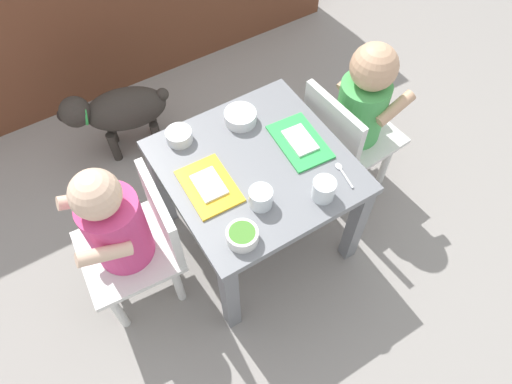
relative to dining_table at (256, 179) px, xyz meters
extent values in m
plane|color=gray|center=(0.00, 0.00, -0.35)|extent=(7.00, 7.00, 0.00)
cube|color=slate|center=(0.00, 0.00, 0.06)|extent=(0.54, 0.54, 0.03)
cube|color=slate|center=(-0.24, -0.24, -0.15)|extent=(0.04, 0.04, 0.40)
cube|color=slate|center=(0.24, -0.24, -0.15)|extent=(0.04, 0.04, 0.40)
cube|color=slate|center=(-0.24, 0.24, -0.15)|extent=(0.04, 0.04, 0.40)
cube|color=slate|center=(0.24, 0.24, -0.15)|extent=(0.04, 0.04, 0.40)
cube|color=silver|center=(-0.44, 0.03, -0.09)|extent=(0.30, 0.30, 0.02)
cube|color=silver|center=(-0.31, 0.02, 0.03)|extent=(0.04, 0.27, 0.22)
cylinder|color=#D83F7F|center=(-0.44, 0.03, 0.04)|extent=(0.17, 0.17, 0.25)
sphere|color=beige|center=(-0.45, 0.03, 0.23)|extent=(0.13, 0.13, 0.13)
cylinder|color=silver|center=(-0.53, 0.14, -0.22)|extent=(0.03, 0.03, 0.25)
cylinder|color=silver|center=(-0.55, -0.06, -0.22)|extent=(0.03, 0.03, 0.25)
cylinder|color=silver|center=(-0.33, 0.12, -0.22)|extent=(0.03, 0.03, 0.25)
cylinder|color=silver|center=(-0.35, -0.08, -0.22)|extent=(0.03, 0.03, 0.25)
cylinder|color=beige|center=(-0.48, 0.13, 0.10)|extent=(0.15, 0.05, 0.09)
cylinder|color=beige|center=(-0.49, -0.06, 0.10)|extent=(0.15, 0.05, 0.09)
cube|color=silver|center=(0.44, 0.04, -0.09)|extent=(0.30, 0.30, 0.02)
cube|color=silver|center=(0.31, 0.03, 0.03)|extent=(0.04, 0.27, 0.22)
cylinder|color=#4CB259|center=(0.44, 0.04, 0.03)|extent=(0.17, 0.17, 0.23)
sphere|color=tan|center=(0.45, 0.04, 0.22)|extent=(0.15, 0.15, 0.15)
cylinder|color=silver|center=(0.55, -0.06, -0.22)|extent=(0.03, 0.03, 0.25)
cylinder|color=silver|center=(0.53, 0.14, -0.22)|extent=(0.03, 0.03, 0.25)
cylinder|color=silver|center=(0.35, -0.07, -0.22)|extent=(0.03, 0.03, 0.25)
cylinder|color=silver|center=(0.33, 0.13, -0.22)|extent=(0.03, 0.03, 0.25)
cylinder|color=tan|center=(0.49, -0.05, 0.09)|extent=(0.15, 0.05, 0.09)
cylinder|color=tan|center=(0.48, 0.13, 0.09)|extent=(0.15, 0.05, 0.09)
ellipsoid|color=#332D28|center=(-0.20, 0.63, -0.14)|extent=(0.34, 0.24, 0.16)
sphere|color=#332D28|center=(-0.38, 0.68, -0.10)|extent=(0.12, 0.12, 0.12)
sphere|color=black|center=(-0.42, 0.69, -0.10)|extent=(0.05, 0.05, 0.05)
torus|color=green|center=(-0.35, 0.67, -0.11)|extent=(0.05, 0.10, 0.10)
sphere|color=#332D28|center=(-0.06, 0.60, -0.10)|extent=(0.05, 0.05, 0.05)
cylinder|color=#332D28|center=(-0.27, 0.70, -0.28)|extent=(0.04, 0.04, 0.14)
cylinder|color=#332D28|center=(-0.30, 0.61, -0.28)|extent=(0.04, 0.04, 0.14)
cylinder|color=#332D28|center=(-0.11, 0.66, -0.28)|extent=(0.04, 0.04, 0.14)
cylinder|color=#332D28|center=(-0.13, 0.57, -0.28)|extent=(0.04, 0.04, 0.14)
cube|color=gold|center=(-0.16, 0.00, 0.08)|extent=(0.14, 0.20, 0.01)
cube|color=white|center=(-0.16, 0.00, 0.09)|extent=(0.08, 0.11, 0.01)
cube|color=green|center=(0.16, 0.00, 0.08)|extent=(0.14, 0.21, 0.01)
cube|color=white|center=(0.16, 0.00, 0.09)|extent=(0.08, 0.12, 0.01)
cylinder|color=white|center=(0.10, -0.20, 0.11)|extent=(0.07, 0.07, 0.06)
cylinder|color=silver|center=(0.10, -0.20, 0.10)|extent=(0.06, 0.06, 0.04)
cylinder|color=white|center=(-0.06, -0.13, 0.11)|extent=(0.07, 0.07, 0.06)
cylinder|color=silver|center=(-0.06, -0.13, 0.09)|extent=(0.06, 0.06, 0.03)
cylinder|color=white|center=(0.05, 0.17, 0.10)|extent=(0.10, 0.10, 0.04)
cylinder|color=#B26633|center=(0.05, 0.17, 0.11)|extent=(0.08, 0.08, 0.01)
cylinder|color=white|center=(-0.15, 0.20, 0.10)|extent=(0.08, 0.08, 0.04)
cylinder|color=#4C8C33|center=(-0.15, 0.20, 0.11)|extent=(0.07, 0.07, 0.01)
cylinder|color=white|center=(-0.16, -0.20, 0.10)|extent=(0.09, 0.09, 0.04)
cylinder|color=#4C8C33|center=(-0.16, -0.20, 0.11)|extent=(0.07, 0.07, 0.01)
cylinder|color=silver|center=(0.20, -0.19, 0.08)|extent=(0.02, 0.08, 0.01)
ellipsoid|color=silver|center=(0.20, -0.14, 0.08)|extent=(0.02, 0.03, 0.01)
camera|label=1|loc=(-0.45, -0.73, 1.19)|focal=32.96mm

